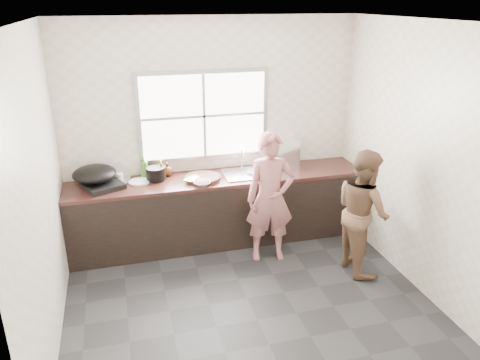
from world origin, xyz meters
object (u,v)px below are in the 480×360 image
object	(u,v)px
cutting_board	(203,178)
bottle_brown_tall	(161,170)
bowl_crabs	(266,176)
black_pot	(156,174)
pot_lid_right	(119,179)
bottle_brown_short	(167,170)
dish_rack	(279,152)
bowl_held	(253,172)
woman	(270,202)
burner	(103,185)
plate_food	(139,182)
bowl_mince	(202,183)
bottle_green	(144,166)
pot_lid_left	(116,182)
glass_jar	(120,178)
wok	(94,174)
person_side	(363,211)

from	to	relation	value
cutting_board	bottle_brown_tall	size ratio (longest dim) A/B	2.07
bowl_crabs	black_pot	size ratio (longest dim) A/B	0.99
pot_lid_right	bottle_brown_short	bearing A→B (deg)	-2.90
dish_rack	bowl_crabs	bearing A→B (deg)	-141.68
cutting_board	bowl_held	world-z (taller)	bowl_held
bowl_crabs	woman	bearing A→B (deg)	-98.70
bottle_brown_short	burner	size ratio (longest dim) A/B	0.39
bottle_brown_tall	plate_food	bearing A→B (deg)	-160.63
bottle_brown_tall	bottle_brown_short	world-z (taller)	bottle_brown_tall
black_pot	bottle_brown_short	distance (m)	0.19
dish_rack	pot_lid_right	size ratio (longest dim) A/B	1.59
bowl_mince	bowl_crabs	xyz separation A→B (m)	(0.77, 0.00, 0.01)
black_pot	bottle_brown_short	size ratio (longest dim) A/B	1.43
plate_food	burner	world-z (taller)	burner
bowl_mince	bottle_green	world-z (taller)	bottle_green
bottle_green	pot_lid_left	size ratio (longest dim) A/B	0.95
black_pot	glass_jar	world-z (taller)	black_pot
black_pot	pot_lid_left	world-z (taller)	black_pot
black_pot	bottle_green	distance (m)	0.20
plate_food	dish_rack	world-z (taller)	dish_rack
bottle_green	wok	xyz separation A→B (m)	(-0.57, -0.17, 0.02)
black_pot	glass_jar	distance (m)	0.41
bottle_green	glass_jar	size ratio (longest dim) A/B	2.50
bowl_held	dish_rack	world-z (taller)	dish_rack
glass_jar	woman	bearing A→B (deg)	-22.82
wok	dish_rack	size ratio (longest dim) A/B	1.12
woman	plate_food	distance (m)	1.55
pot_lid_right	glass_jar	bearing A→B (deg)	-82.76
bowl_held	bottle_brown_short	xyz separation A→B (m)	(-1.02, 0.22, 0.05)
bowl_mince	burner	distance (m)	1.13
bowl_held	bottle_brown_tall	size ratio (longest dim) A/B	0.95
pot_lid_left	pot_lid_right	distance (m)	0.12
bowl_crabs	burner	world-z (taller)	bowl_crabs
pot_lid_left	pot_lid_right	world-z (taller)	same
bowl_mince	pot_lid_right	distance (m)	1.02
cutting_board	bowl_crabs	xyz separation A→B (m)	(0.73, -0.17, 0.01)
wok	bowl_mince	bearing A→B (deg)	-13.01
bowl_mince	bowl_crabs	bearing A→B (deg)	0.00
burner	dish_rack	size ratio (longest dim) A/B	0.90
bowl_mince	pot_lid_left	size ratio (longest dim) A/B	0.69
person_side	black_pot	bearing A→B (deg)	61.65
person_side	pot_lid_left	xyz separation A→B (m)	(-2.59, 1.15, 0.16)
pot_lid_right	woman	bearing A→B (deg)	-25.53
bottle_brown_tall	person_side	bearing A→B (deg)	-30.21
woman	burner	world-z (taller)	woman
cutting_board	wok	world-z (taller)	wok
person_side	bottle_brown_short	distance (m)	2.34
wok	pot_lid_left	bearing A→B (deg)	13.02
wok	dish_rack	distance (m)	2.29
plate_food	burner	distance (m)	0.41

